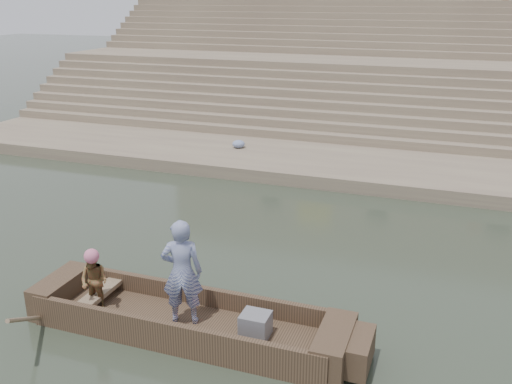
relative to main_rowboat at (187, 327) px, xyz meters
The scene contains 11 objects.
ground 2.81m from the main_rowboat, 47.33° to the left, with size 120.00×120.00×0.00m, color #2B3528.
lower_landing 10.24m from the main_rowboat, 79.30° to the left, with size 32.00×4.00×0.40m, color gray.
mid_landing 17.71m from the main_rowboat, 83.82° to the left, with size 32.00×3.00×2.80m, color gray.
upper_landing 24.76m from the main_rowboat, 85.57° to the left, with size 32.00×3.00×5.20m, color gray.
ghat_steps 19.42m from the main_rowboat, 84.36° to the left, with size 32.00×11.00×5.20m.
main_rowboat is the anchor object (origin of this frame).
rowboat_trim 0.29m from the main_rowboat, ahead, with size 6.04×2.63×1.75m.
standing_man 1.04m from the main_rowboat, behind, with size 0.68×0.44×1.85m, color navy.
rowing_man 1.80m from the main_rowboat, behind, with size 0.53×0.41×1.08m, color #256F2D.
television 1.28m from the main_rowboat, ahead, with size 0.46×0.42×0.40m.
cloth_bundles 10.77m from the main_rowboat, 74.74° to the left, with size 12.39×0.52×0.26m.
Camera 1 is at (2.05, -9.53, 5.48)m, focal length 39.78 mm.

